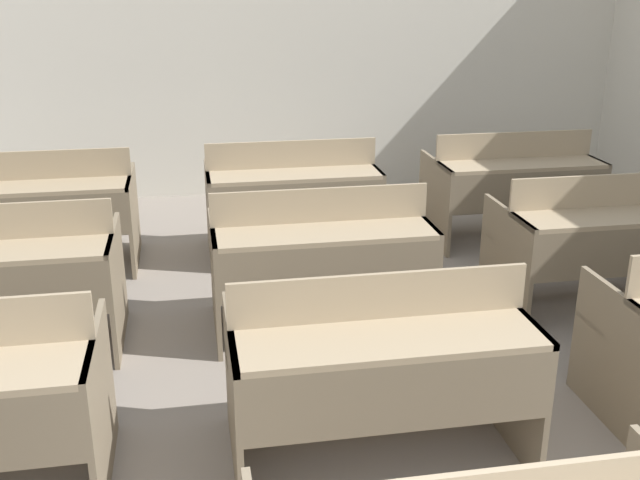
{
  "coord_description": "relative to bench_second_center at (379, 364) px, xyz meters",
  "views": [
    {
      "loc": [
        -0.84,
        0.03,
        2.1
      ],
      "look_at": [
        -0.18,
        3.74,
        0.75
      ],
      "focal_mm": 42.0,
      "sensor_mm": 36.0,
      "label": 1
    }
  ],
  "objects": [
    {
      "name": "bench_second_center",
      "position": [
        0.0,
        0.0,
        0.0
      ],
      "size": [
        1.32,
        0.78,
        0.9
      ],
      "color": "#7B6C55",
      "rests_on": "ground_plane"
    },
    {
      "name": "bench_back_right",
      "position": [
        1.82,
        2.71,
        0.0
      ],
      "size": [
        1.32,
        0.78,
        0.9
      ],
      "color": "#7D6D56",
      "rests_on": "ground_plane"
    },
    {
      "name": "bench_third_center",
      "position": [
        -0.02,
        1.36,
        0.0
      ],
      "size": [
        1.32,
        0.78,
        0.9
      ],
      "color": "#7C6C56",
      "rests_on": "ground_plane"
    },
    {
      "name": "bench_back_left",
      "position": [
        -1.86,
        2.69,
        0.0
      ],
      "size": [
        1.32,
        0.78,
        0.9
      ],
      "color": "#786952",
      "rests_on": "ground_plane"
    },
    {
      "name": "bench_back_center",
      "position": [
        -0.0,
        2.71,
        0.0
      ],
      "size": [
        1.32,
        0.78,
        0.9
      ],
      "color": "#7D6E57",
      "rests_on": "ground_plane"
    },
    {
      "name": "wall_back",
      "position": [
        0.07,
        4.52,
        1.03
      ],
      "size": [
        7.15,
        0.06,
        3.01
      ],
      "color": "beige",
      "rests_on": "ground_plane"
    },
    {
      "name": "bench_third_right",
      "position": [
        1.84,
        1.35,
        0.0
      ],
      "size": [
        1.32,
        0.78,
        0.9
      ],
      "color": "#7B6B54",
      "rests_on": "ground_plane"
    }
  ]
}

